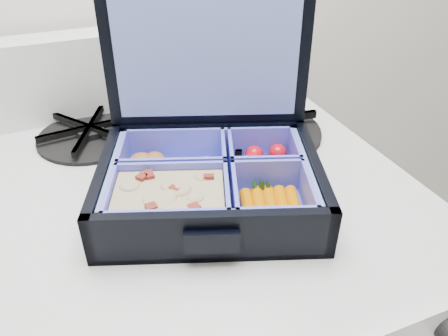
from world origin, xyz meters
name	(u,v)px	position (x,y,z in m)	size (l,w,h in m)	color
bento_box	(210,183)	(-0.49, 1.66, 0.84)	(0.24, 0.19, 0.06)	black
burner_grate	(254,124)	(-0.37, 1.79, 0.83)	(0.20, 0.20, 0.03)	black
burner_grate_rear	(91,132)	(-0.60, 1.87, 0.82)	(0.15, 0.15, 0.02)	black
fork	(249,135)	(-0.38, 1.78, 0.82)	(0.03, 0.20, 0.01)	silver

